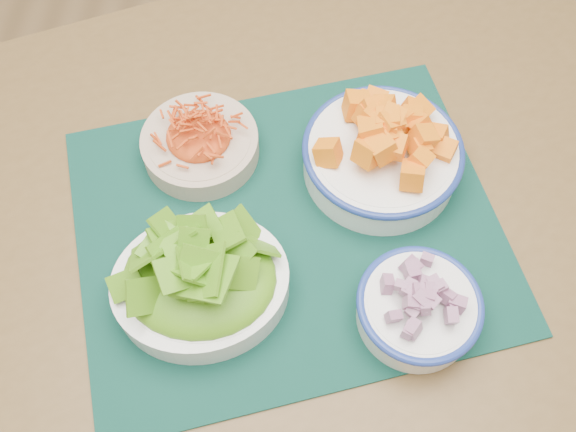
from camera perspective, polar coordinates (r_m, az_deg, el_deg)
The scene contains 7 objects.
ground at distance 1.61m, azimuth 2.53°, elevation -12.78°, with size 4.00×4.00×0.00m, color #A47F4F.
table at distance 1.00m, azimuth -2.47°, elevation -1.10°, with size 1.58×1.36×0.75m.
placemat at distance 0.89m, azimuth -0.00°, elevation -1.00°, with size 0.58×0.47×0.00m, color black.
carrot_bowl at distance 0.94m, azimuth -7.87°, elevation 6.67°, with size 0.21×0.21×0.07m.
squash_bowl at distance 0.91m, azimuth 8.45°, elevation 5.82°, with size 0.28×0.28×0.11m.
lettuce_bowl at distance 0.81m, azimuth -7.90°, elevation -5.44°, with size 0.27×0.24×0.11m.
onion_bowl at distance 0.82m, azimuth 11.55°, elevation -7.89°, with size 0.19×0.19×0.08m.
Camera 1 is at (-0.04, -0.46, 1.54)m, focal length 40.00 mm.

